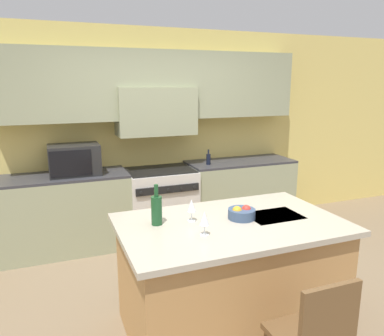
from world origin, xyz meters
The scene contains 12 objects.
ground_plane centered at (0.00, 0.00, 0.00)m, with size 10.00×10.00×0.00m, color #7A664C.
back_cabinetry centered at (0.00, 1.93, 1.61)m, with size 10.00×0.46×2.70m.
back_counter centered at (0.00, 1.68, 0.47)m, with size 3.84×0.62×0.94m.
range_stove centered at (0.00, 1.66, 0.46)m, with size 0.86×0.70×0.92m.
microwave centered at (-1.04, 1.68, 1.12)m, with size 0.58×0.41×0.36m.
kitchen_island centered at (-0.01, -0.36, 0.47)m, with size 1.76×1.09×0.93m.
island_chair centered at (0.11, -1.27, 0.52)m, with size 0.42×0.40×0.90m.
wine_bottle centered at (-0.57, -0.21, 1.05)m, with size 0.08×0.08×0.32m.
wine_glass_near centered at (-0.31, -0.53, 1.06)m, with size 0.07×0.07×0.18m.
wine_glass_far centered at (-0.29, -0.24, 1.06)m, with size 0.07×0.07×0.18m.
fruit_bowl centered at (0.10, -0.33, 0.98)m, with size 0.22×0.22×0.11m.
oil_bottle_on_counter centered at (0.66, 1.62, 1.02)m, with size 0.06×0.06×0.20m.
Camera 1 is at (-1.30, -2.84, 2.00)m, focal length 35.00 mm.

